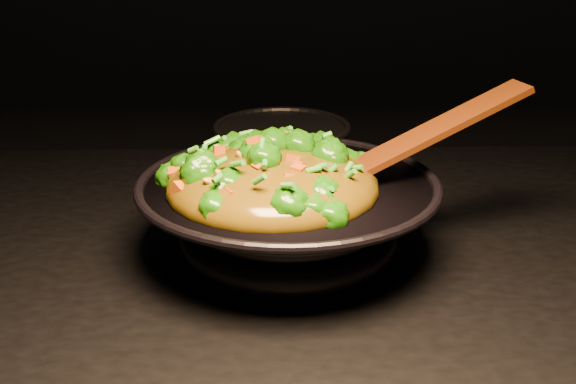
{
  "coord_description": "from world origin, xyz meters",
  "views": [
    {
      "loc": [
        -0.09,
        -0.82,
        1.32
      ],
      "look_at": [
        -0.06,
        0.01,
        0.99
      ],
      "focal_mm": 45.0,
      "sensor_mm": 36.0,
      "label": 1
    }
  ],
  "objects": [
    {
      "name": "spatula",
      "position": [
        0.1,
        0.02,
        1.05
      ],
      "size": [
        0.29,
        0.12,
        0.12
      ],
      "primitive_type": "cube",
      "rotation": [
        0.0,
        -0.38,
        0.26
      ],
      "color": "#3D1307",
      "rests_on": "wok"
    },
    {
      "name": "back_pot",
      "position": [
        -0.07,
        0.22,
        0.96
      ],
      "size": [
        0.23,
        0.23,
        0.11
      ],
      "primitive_type": "cylinder",
      "rotation": [
        0.0,
        0.0,
        0.18
      ],
      "color": "black",
      "rests_on": "stovetop"
    },
    {
      "name": "wok",
      "position": [
        -0.06,
        0.0,
        0.95
      ],
      "size": [
        0.45,
        0.45,
        0.1
      ],
      "primitive_type": null,
      "rotation": [
        0.0,
        0.0,
        -0.29
      ],
      "color": "black",
      "rests_on": "stovetop"
    },
    {
      "name": "stir_fry",
      "position": [
        -0.08,
        -0.02,
        1.05
      ],
      "size": [
        0.32,
        0.32,
        0.09
      ],
      "primitive_type": null,
      "rotation": [
        0.0,
        0.0,
        0.33
      ],
      "color": "#1A5906",
      "rests_on": "wok"
    }
  ]
}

